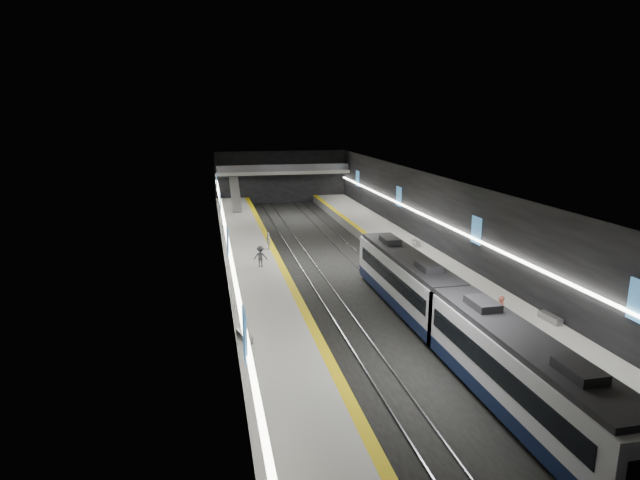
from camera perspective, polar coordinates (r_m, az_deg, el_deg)
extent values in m
plane|color=black|center=(49.86, 1.46, -2.57)|extent=(70.00, 70.00, 0.00)
cube|color=beige|center=(48.25, 1.52, 6.59)|extent=(20.00, 70.00, 0.04)
cube|color=black|center=(47.61, -10.30, 1.40)|extent=(0.04, 70.00, 8.00)
cube|color=black|center=(52.10, 12.26, 2.35)|extent=(0.04, 70.00, 8.00)
cube|color=black|center=(82.92, -4.18, 6.71)|extent=(20.00, 0.04, 8.00)
cube|color=black|center=(18.87, 28.76, -19.77)|extent=(20.00, 0.04, 8.00)
cube|color=slate|center=(48.58, -7.18, -2.50)|extent=(5.00, 70.00, 1.00)
cube|color=#ADADA7|center=(48.45, -7.19, -1.92)|extent=(5.00, 70.00, 0.02)
cube|color=yellow|center=(48.66, -4.61, -1.77)|extent=(0.60, 70.00, 0.02)
cube|color=slate|center=(51.92, 9.55, -1.53)|extent=(5.00, 70.00, 1.00)
cube|color=#ADADA7|center=(51.80, 9.57, -0.98)|extent=(5.00, 70.00, 0.02)
cube|color=yellow|center=(51.04, 7.27, -1.11)|extent=(0.60, 70.00, 0.02)
cube|color=gray|center=(49.22, -2.19, -2.72)|extent=(0.08, 70.00, 0.12)
cube|color=gray|center=(49.47, -0.54, -2.63)|extent=(0.08, 70.00, 0.12)
cube|color=gray|center=(50.27, 3.44, -2.39)|extent=(0.08, 70.00, 0.12)
cube|color=gray|center=(50.66, 5.01, -2.29)|extent=(0.08, 70.00, 0.12)
cube|color=#0F1939|center=(27.60, 20.31, -15.70)|extent=(2.65, 15.00, 0.80)
cube|color=silver|center=(26.86, 20.61, -12.62)|extent=(2.65, 15.00, 2.50)
cube|color=black|center=(26.29, 20.86, -9.87)|extent=(2.44, 14.25, 0.30)
cube|color=black|center=(26.84, 20.62, -12.52)|extent=(2.69, 13.20, 1.00)
cube|color=#0F1939|center=(39.37, 9.15, -6.06)|extent=(2.65, 15.00, 0.80)
cube|color=silver|center=(38.85, 9.24, -3.77)|extent=(2.65, 15.00, 2.50)
cube|color=black|center=(38.46, 9.32, -1.77)|extent=(2.44, 14.25, 0.30)
cube|color=black|center=(38.84, 9.24, -3.69)|extent=(2.69, 13.20, 1.00)
cube|color=black|center=(32.38, 14.04, -7.68)|extent=(1.85, 0.05, 1.20)
cube|color=teal|center=(23.54, -8.02, -10.00)|extent=(0.10, 1.50, 2.20)
cube|color=teal|center=(39.70, -9.82, -0.27)|extent=(0.10, 1.50, 2.20)
cube|color=teal|center=(57.35, -10.59, 3.95)|extent=(0.10, 1.50, 2.20)
cube|color=teal|center=(74.17, -10.98, 6.08)|extent=(0.10, 1.50, 2.20)
cube|color=teal|center=(31.60, 30.95, -5.67)|extent=(0.10, 1.50, 2.20)
cube|color=teal|center=(44.95, 16.33, 1.00)|extent=(0.10, 1.50, 2.20)
cube|color=teal|center=(61.10, 8.40, 4.62)|extent=(0.10, 1.50, 2.20)
cube|color=teal|center=(77.10, 4.02, 6.57)|extent=(0.10, 1.50, 2.20)
cube|color=white|center=(47.66, -10.05, 1.18)|extent=(0.25, 68.60, 0.12)
cube|color=white|center=(52.06, 12.05, 2.13)|extent=(0.25, 68.60, 0.12)
cube|color=gray|center=(80.83, -3.99, 7.25)|extent=(20.00, 3.00, 0.50)
cube|color=#47474C|center=(79.33, -3.85, 7.68)|extent=(19.60, 0.08, 1.00)
cube|color=#99999E|center=(73.48, -9.01, 4.83)|extent=(1.20, 7.50, 3.92)
cube|color=#99999E|center=(31.65, -8.05, -10.14)|extent=(0.89, 1.76, 0.41)
cube|color=#99999E|center=(61.74, -10.17, 1.54)|extent=(0.54, 1.80, 0.44)
cube|color=#99999E|center=(36.86, 23.34, -7.65)|extent=(0.62, 1.83, 0.44)
cube|color=#99999E|center=(53.34, 10.21, -0.35)|extent=(0.79, 1.86, 0.44)
imported|color=#BF5747|center=(34.70, 18.77, -7.22)|extent=(0.47, 0.71, 1.94)
imported|color=beige|center=(51.03, -5.54, -0.13)|extent=(0.42, 0.98, 1.66)
imported|color=#45444D|center=(45.41, -6.37, -1.78)|extent=(1.29, 0.90, 1.81)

